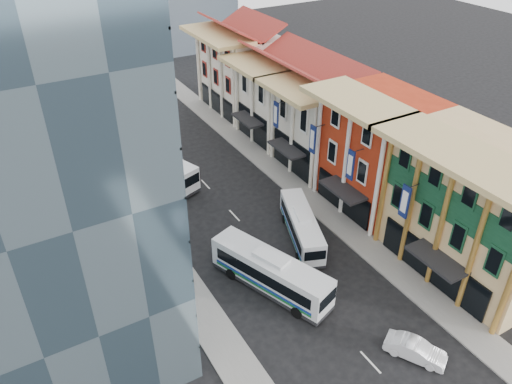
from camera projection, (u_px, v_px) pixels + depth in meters
ground at (380, 372)px, 35.23m from camera, size 200.00×200.00×0.00m
sidewalk_right at (303, 192)px, 54.76m from camera, size 3.00×90.00×0.15m
sidewalk_left at (156, 241)px, 47.63m from camera, size 3.00×90.00×0.15m
shophouse_tan at (477, 211)px, 41.48m from camera, size 8.00×14.00×12.00m
shophouse_red at (379, 152)px, 50.21m from camera, size 8.00×10.00×12.00m
shophouse_cream_near at (322, 126)px, 57.67m from camera, size 8.00×9.00×10.00m
shophouse_cream_mid at (281, 100)px, 64.22m from camera, size 8.00×9.00×10.00m
shophouse_cream_far at (242, 72)px, 71.59m from camera, size 8.00×12.00×11.00m
office_tower at (28, 131)px, 33.78m from camera, size 12.00×26.00×30.00m
office_block_far at (21, 115)px, 55.28m from camera, size 10.00×18.00×14.00m
bus_left_near at (271, 272)px, 41.39m from camera, size 6.34×11.41×3.59m
bus_left_far at (158, 167)px, 56.17m from camera, size 6.13×11.23×3.53m
bus_right at (302, 226)px, 47.19m from camera, size 5.40×9.70×3.05m
sedan_right at (415, 350)px, 35.99m from camera, size 3.56×4.55×1.45m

